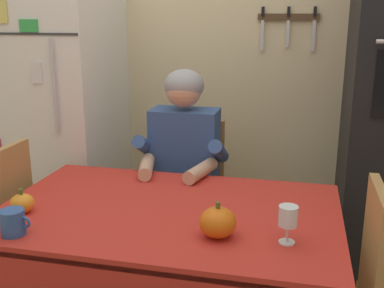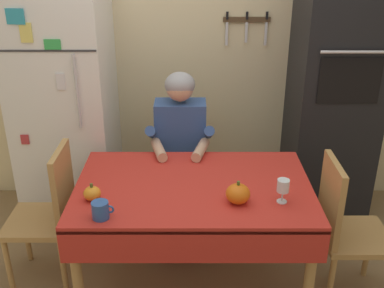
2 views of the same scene
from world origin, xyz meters
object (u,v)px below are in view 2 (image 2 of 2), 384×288
object	(u,v)px
chair_behind_person	(183,161)
seated_person	(182,144)
wall_oven	(336,89)
wine_glass	(285,187)
dining_table	(195,199)
pumpkin_large	(240,194)
chair_left_side	(52,210)
chair_right_side	(346,226)
refrigerator	(69,109)
coffee_mug	(103,210)
pumpkin_medium	(94,193)

from	to	relation	value
chair_behind_person	seated_person	size ratio (longest dim) A/B	0.75
wall_oven	wine_glass	bearing A→B (deg)	-117.03
wall_oven	seated_person	bearing A→B (deg)	-164.38
dining_table	chair_behind_person	size ratio (longest dim) A/B	1.51
wall_oven	dining_table	bearing A→B (deg)	-138.69
pumpkin_large	chair_left_side	bearing A→B (deg)	166.60
wall_oven	dining_table	xyz separation A→B (m)	(-1.05, -0.92, -0.39)
seated_person	chair_right_side	size ratio (longest dim) A/B	1.34
wall_oven	pumpkin_large	size ratio (longest dim) A/B	15.50
refrigerator	chair_behind_person	size ratio (longest dim) A/B	1.94
chair_left_side	refrigerator	bearing A→B (deg)	93.57
dining_table	chair_left_side	xyz separation A→B (m)	(-0.90, 0.09, -0.14)
wall_oven	pumpkin_large	bearing A→B (deg)	-126.16
wall_oven	coffee_mug	world-z (taller)	wall_oven
pumpkin_medium	pumpkin_large	bearing A→B (deg)	-2.19
wall_oven	wine_glass	world-z (taller)	wall_oven
wine_glass	wall_oven	bearing A→B (deg)	62.97
wine_glass	pumpkin_large	world-z (taller)	wine_glass
chair_left_side	wall_oven	bearing A→B (deg)	23.03
dining_table	coffee_mug	size ratio (longest dim) A/B	11.90
chair_left_side	pumpkin_medium	world-z (taller)	chair_left_side
chair_right_side	pumpkin_large	world-z (taller)	chair_right_side
dining_table	pumpkin_medium	bearing A→B (deg)	-165.27
coffee_mug	seated_person	bearing A→B (deg)	67.22
refrigerator	wine_glass	bearing A→B (deg)	-36.25
coffee_mug	pumpkin_large	size ratio (longest dim) A/B	0.87
chair_left_side	pumpkin_medium	bearing A→B (deg)	-35.78
refrigerator	chair_behind_person	distance (m)	0.95
chair_right_side	chair_left_side	xyz separation A→B (m)	(-1.80, 0.16, 0.00)
refrigerator	chair_left_side	size ratio (longest dim) A/B	1.94
wall_oven	chair_behind_person	distance (m)	1.27
seated_person	pumpkin_large	size ratio (longest dim) A/B	9.19
chair_right_side	seated_person	bearing A→B (deg)	145.85
seated_person	chair_right_side	xyz separation A→B (m)	(0.99, -0.67, -0.23)
pumpkin_medium	wall_oven	bearing A→B (deg)	33.56
dining_table	coffee_mug	bearing A→B (deg)	-145.52
wine_glass	pumpkin_large	distance (m)	0.25
seated_person	coffee_mug	size ratio (longest dim) A/B	10.58
chair_left_side	wine_glass	distance (m)	1.45
dining_table	chair_behind_person	xyz separation A→B (m)	(-0.09, 0.79, -0.14)
refrigerator	chair_behind_person	bearing A→B (deg)	-6.01
dining_table	chair_right_side	xyz separation A→B (m)	(0.90, -0.07, -0.14)
seated_person	coffee_mug	world-z (taller)	seated_person
refrigerator	pumpkin_large	bearing A→B (deg)	-41.66
seated_person	pumpkin_large	distance (m)	0.85
chair_behind_person	pumpkin_medium	bearing A→B (deg)	-116.74
wine_glass	pumpkin_large	bearing A→B (deg)	-178.55
coffee_mug	wine_glass	world-z (taller)	wine_glass
dining_table	chair_left_side	world-z (taller)	chair_left_side
dining_table	coffee_mug	xyz separation A→B (m)	(-0.48, -0.33, 0.13)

